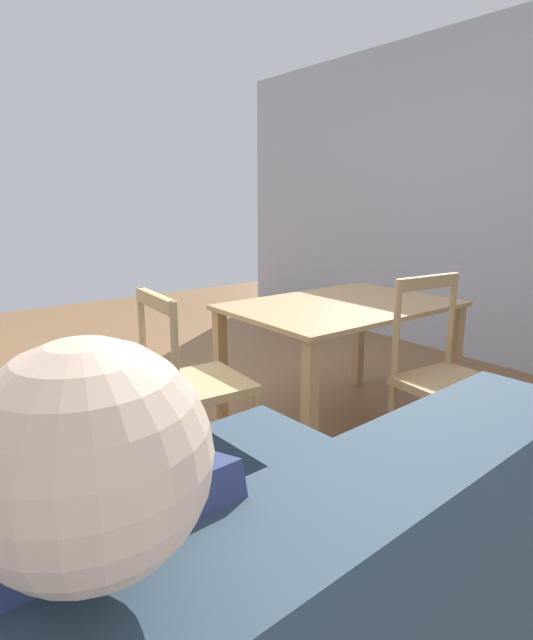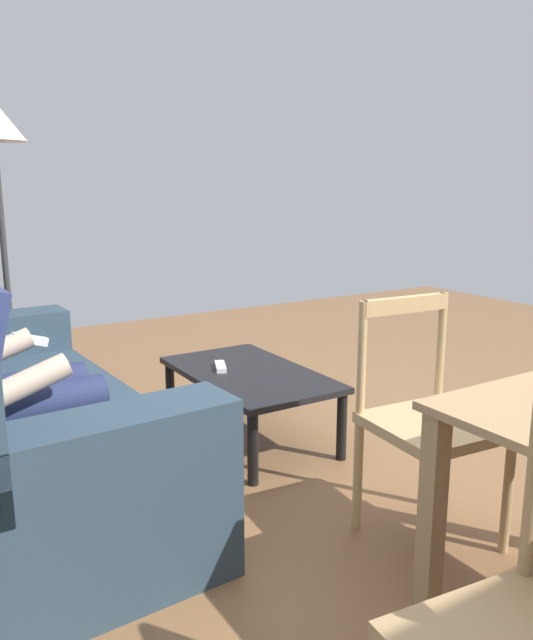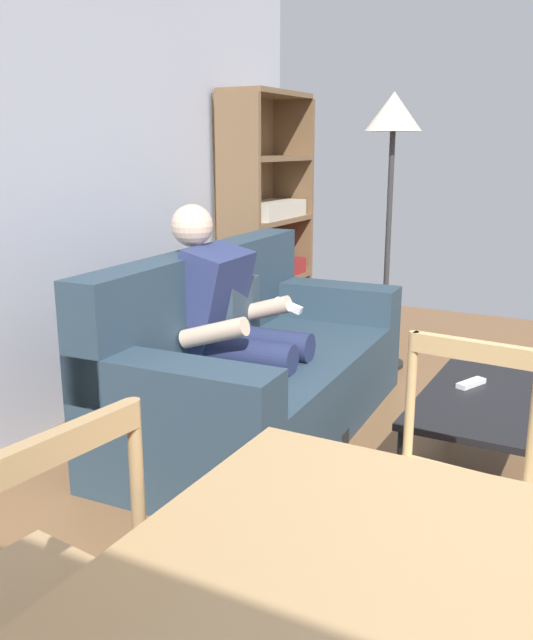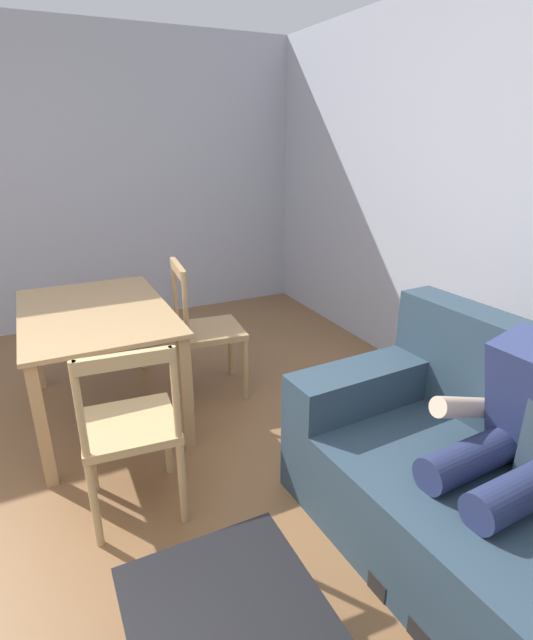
{
  "view_description": "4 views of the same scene",
  "coord_description": "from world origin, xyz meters",
  "px_view_note": "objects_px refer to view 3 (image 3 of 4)",
  "views": [
    {
      "loc": [
        0.83,
        2.36,
        1.29
      ],
      "look_at": [
        -0.16,
        1.07,
        0.9
      ],
      "focal_mm": 28.53,
      "sensor_mm": 36.0,
      "label": 1
    },
    {
      "loc": [
        -1.76,
        2.07,
        1.31
      ],
      "look_at": [
        -0.16,
        1.07,
        0.9
      ],
      "focal_mm": 35.15,
      "sensor_mm": 36.0,
      "label": 2
    },
    {
      "loc": [
        -2.09,
        0.04,
        1.46
      ],
      "look_at": [
        -0.16,
        1.07,
        0.9
      ],
      "focal_mm": 38.09,
      "sensor_mm": 36.0,
      "label": 3
    },
    {
      "loc": [
        1.7,
        0.17,
        1.7
      ],
      "look_at": [
        -0.16,
        1.07,
        0.9
      ],
      "focal_mm": 27.09,
      "sensor_mm": 36.0,
      "label": 4
    }
  ],
  "objects_px": {
    "dining_chair_facing_couch": "(447,498)",
    "couch": "(252,367)",
    "floor_lamp": "(393,138)",
    "person_lounging": "(234,322)",
    "coffee_table": "(488,407)",
    "tv_remote": "(471,383)",
    "dining_chair_near_wall": "(30,611)",
    "bookshelf": "(264,238)"
  },
  "relations": [
    {
      "from": "tv_remote",
      "to": "couch",
      "type": "bearing_deg",
      "value": 31.9
    },
    {
      "from": "bookshelf",
      "to": "person_lounging",
      "type": "bearing_deg",
      "value": -156.45
    },
    {
      "from": "coffee_table",
      "to": "dining_chair_facing_couch",
      "type": "relative_size",
      "value": 1.1
    },
    {
      "from": "person_lounging",
      "to": "coffee_table",
      "type": "relative_size",
      "value": 1.2
    },
    {
      "from": "tv_remote",
      "to": "dining_chair_near_wall",
      "type": "xyz_separation_m",
      "value": [
        -2.22,
        0.5,
        0.08
      ]
    },
    {
      "from": "coffee_table",
      "to": "dining_chair_facing_couch",
      "type": "distance_m",
      "value": 1.16
    },
    {
      "from": "person_lounging",
      "to": "bookshelf",
      "type": "height_order",
      "value": "bookshelf"
    },
    {
      "from": "tv_remote",
      "to": "person_lounging",
      "type": "bearing_deg",
      "value": 38.49
    },
    {
      "from": "person_lounging",
      "to": "dining_chair_facing_couch",
      "type": "xyz_separation_m",
      "value": [
        -0.97,
        -1.31,
        -0.15
      ]
    },
    {
      "from": "dining_chair_facing_couch",
      "to": "couch",
      "type": "bearing_deg",
      "value": 49.24
    },
    {
      "from": "couch",
      "to": "bookshelf",
      "type": "distance_m",
      "value": 1.78
    },
    {
      "from": "dining_chair_near_wall",
      "to": "dining_chair_facing_couch",
      "type": "relative_size",
      "value": 1.04
    },
    {
      "from": "tv_remote",
      "to": "dining_chair_facing_couch",
      "type": "bearing_deg",
      "value": 121.92
    },
    {
      "from": "person_lounging",
      "to": "bookshelf",
      "type": "distance_m",
      "value": 1.85
    },
    {
      "from": "tv_remote",
      "to": "floor_lamp",
      "type": "bearing_deg",
      "value": -31.87
    },
    {
      "from": "person_lounging",
      "to": "dining_chair_near_wall",
      "type": "height_order",
      "value": "person_lounging"
    },
    {
      "from": "dining_chair_facing_couch",
      "to": "person_lounging",
      "type": "bearing_deg",
      "value": 53.62
    },
    {
      "from": "coffee_table",
      "to": "dining_chair_facing_couch",
      "type": "height_order",
      "value": "dining_chair_facing_couch"
    },
    {
      "from": "person_lounging",
      "to": "coffee_table",
      "type": "xyz_separation_m",
      "value": [
        0.18,
        -1.22,
        -0.29
      ]
    },
    {
      "from": "couch",
      "to": "dining_chair_facing_couch",
      "type": "distance_m",
      "value": 1.7
    },
    {
      "from": "couch",
      "to": "dining_chair_near_wall",
      "type": "height_order",
      "value": "couch"
    },
    {
      "from": "dining_chair_near_wall",
      "to": "bookshelf",
      "type": "bearing_deg",
      "value": 20.57
    },
    {
      "from": "couch",
      "to": "dining_chair_near_wall",
      "type": "bearing_deg",
      "value": -164.03
    },
    {
      "from": "bookshelf",
      "to": "dining_chair_facing_couch",
      "type": "height_order",
      "value": "bookshelf"
    },
    {
      "from": "couch",
      "to": "person_lounging",
      "type": "distance_m",
      "value": 0.31
    },
    {
      "from": "couch",
      "to": "tv_remote",
      "type": "distance_m",
      "value": 1.1
    },
    {
      "from": "bookshelf",
      "to": "tv_remote",
      "type": "bearing_deg",
      "value": -126.71
    },
    {
      "from": "couch",
      "to": "floor_lamp",
      "type": "distance_m",
      "value": 1.8
    },
    {
      "from": "tv_remote",
      "to": "floor_lamp",
      "type": "relative_size",
      "value": 0.09
    },
    {
      "from": "couch",
      "to": "coffee_table",
      "type": "relative_size",
      "value": 2.06
    },
    {
      "from": "dining_chair_near_wall",
      "to": "person_lounging",
      "type": "bearing_deg",
      "value": 17.86
    },
    {
      "from": "couch",
      "to": "bookshelf",
      "type": "height_order",
      "value": "bookshelf"
    },
    {
      "from": "person_lounging",
      "to": "dining_chair_near_wall",
      "type": "xyz_separation_m",
      "value": [
        -1.92,
        -0.62,
        -0.15
      ]
    },
    {
      "from": "coffee_table",
      "to": "tv_remote",
      "type": "height_order",
      "value": "tv_remote"
    },
    {
      "from": "bookshelf",
      "to": "dining_chair_near_wall",
      "type": "xyz_separation_m",
      "value": [
        -3.6,
        -1.35,
        -0.32
      ]
    },
    {
      "from": "bookshelf",
      "to": "dining_chair_near_wall",
      "type": "height_order",
      "value": "bookshelf"
    },
    {
      "from": "bookshelf",
      "to": "dining_chair_facing_couch",
      "type": "relative_size",
      "value": 2.05
    },
    {
      "from": "coffee_table",
      "to": "dining_chair_near_wall",
      "type": "distance_m",
      "value": 2.19
    },
    {
      "from": "person_lounging",
      "to": "bookshelf",
      "type": "bearing_deg",
      "value": 23.55
    },
    {
      "from": "couch",
      "to": "coffee_table",
      "type": "xyz_separation_m",
      "value": [
        0.05,
        -1.19,
        -0.01
      ]
    },
    {
      "from": "tv_remote",
      "to": "floor_lamp",
      "type": "height_order",
      "value": "floor_lamp"
    },
    {
      "from": "bookshelf",
      "to": "dining_chair_near_wall",
      "type": "relative_size",
      "value": 1.97
    }
  ]
}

